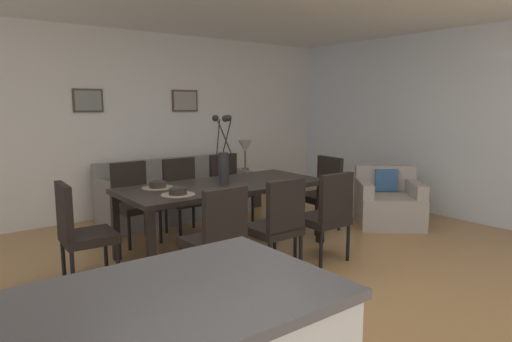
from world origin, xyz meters
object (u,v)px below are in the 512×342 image
Objects in this scene: dining_chair_head_east at (323,189)px; dining_chair_far_left at (278,222)px; armchair at (388,203)px; table_lamp at (245,149)px; dining_chair_mid_left at (328,212)px; bowl_near_right at (158,184)px; framed_picture_left at (88,100)px; dining_chair_head_west at (79,229)px; dining_chair_near_right at (134,198)px; dining_chair_mid_right at (229,185)px; bowl_near_left at (178,191)px; centerpiece_vase at (223,158)px; dining_chair_far_right at (184,192)px; side_table at (245,190)px; dining_chair_near_left at (218,234)px; sofa at (174,197)px; dining_table at (224,190)px; framed_picture_center at (185,101)px.

dining_chair_far_left is at bearing -149.87° from dining_chair_head_east.
dining_chair_head_east is at bearing 156.66° from armchair.
dining_chair_mid_left is at bearing -107.60° from table_lamp.
framed_picture_left reaches higher than bowl_near_right.
dining_chair_head_west is at bearing 150.00° from dining_chair_far_left.
dining_chair_mid_left and dining_chair_head_west have the same top height.
dining_chair_mid_right is at bearing 0.13° from dining_chair_near_right.
bowl_near_right is at bearing 173.26° from dining_chair_head_east.
table_lamp is (-0.05, 1.62, 0.38)m from dining_chair_head_east.
dining_chair_head_east is 1.67m from table_lamp.
dining_chair_mid_left is 5.41× the size of bowl_near_left.
dining_chair_near_right is 1.00× the size of dining_chair_far_left.
dining_chair_far_left is 1.25× the size of centerpiece_vase.
side_table is at bearing 26.05° from dining_chair_far_right.
table_lamp is at bearing 49.97° from dining_chair_near_left.
dining_chair_mid_right is 0.81× the size of armchair.
dining_chair_near_left reaches higher than bowl_near_left.
dining_chair_far_right is 5.41× the size of bowl_near_left.
side_table is at bearing -14.82° from framed_picture_left.
side_table is at bearing 40.80° from bowl_near_left.
dining_chair_near_left reaches higher than sofa.
framed_picture_center is (0.72, 2.16, 0.96)m from dining_table.
centerpiece_vase is 2.27m from side_table.
dining_chair_head_east is (1.47, 0.85, 0.00)m from dining_chair_far_left.
dining_chair_near_left is 1.20m from centerpiece_vase.
sofa is 3.92× the size of side_table.
dining_chair_near_left is 5.41× the size of bowl_near_left.
dining_table is at bearing 90.93° from dining_chair_far_left.
dining_chair_near_right is 1.00× the size of dining_chair_mid_right.
framed_picture_left reaches higher than sofa.
centerpiece_vase reaches higher than dining_chair_mid_right.
dining_table is 2.99× the size of centerpiece_vase.
side_table is at bearing -38.69° from framed_picture_center.
sofa is at bearing 43.53° from dining_chair_head_west.
armchair is at bearing -57.71° from framed_picture_center.
dining_chair_near_left reaches higher than side_table.
dining_chair_far_left is 1.32m from bowl_near_right.
dining_table is 12.94× the size of bowl_near_left.
framed_picture_center is (0.47, 0.48, 1.35)m from sofa.
side_table is 1.65m from framed_picture_center.
bowl_near_right is at bearing 138.83° from dining_chair_mid_left.
dining_chair_head_east is 2.57m from framed_picture_center.
bowl_near_left reaches higher than dining_table.
framed_picture_left is at bearing 91.49° from bowl_near_left.
centerpiece_vase is at bearing 54.05° from dining_chair_near_left.
dining_chair_mid_right is at bearing 69.81° from dining_chair_far_left.
dining_chair_far_left is 1.77× the size of side_table.
dining_chair_head_east is (2.99, -0.03, 0.00)m from dining_chair_head_west.
dining_table is 12.94× the size of bowl_near_right.
dining_chair_near_right is 1.00× the size of dining_chair_head_west.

